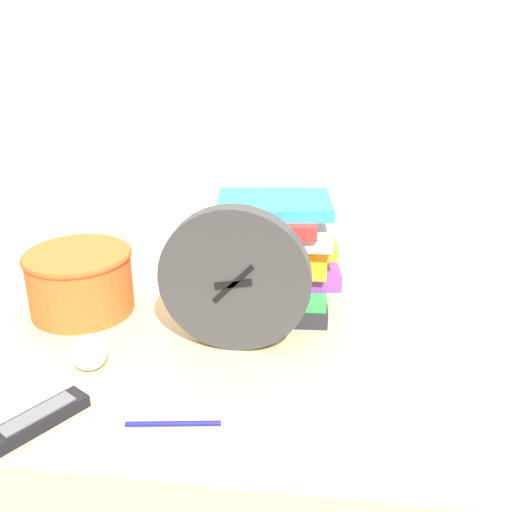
{
  "coord_description": "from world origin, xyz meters",
  "views": [
    {
      "loc": [
        0.23,
        -0.59,
        1.31
      ],
      "look_at": [
        0.11,
        0.42,
        0.86
      ],
      "focal_mm": 42.0,
      "sensor_mm": 36.0,
      "label": 1
    }
  ],
  "objects_px": {
    "crumpled_paper_ball": "(89,352)",
    "desk_clock": "(235,280)",
    "basket": "(80,279)",
    "book_stack": "(275,256)",
    "tv_remote": "(38,419)",
    "pen": "(173,424)"
  },
  "relations": [
    {
      "from": "crumpled_paper_ball",
      "to": "desk_clock",
      "type": "bearing_deg",
      "value": 22.64
    },
    {
      "from": "basket",
      "to": "crumpled_paper_ball",
      "type": "bearing_deg",
      "value": -65.08
    },
    {
      "from": "book_stack",
      "to": "basket",
      "type": "height_order",
      "value": "book_stack"
    },
    {
      "from": "tv_remote",
      "to": "book_stack",
      "type": "bearing_deg",
      "value": 52.19
    },
    {
      "from": "book_stack",
      "to": "pen",
      "type": "distance_m",
      "value": 0.42
    },
    {
      "from": "tv_remote",
      "to": "basket",
      "type": "bearing_deg",
      "value": 101.54
    },
    {
      "from": "desk_clock",
      "to": "crumpled_paper_ball",
      "type": "xyz_separation_m",
      "value": [
        -0.24,
        -0.1,
        -0.1
      ]
    },
    {
      "from": "book_stack",
      "to": "tv_remote",
      "type": "height_order",
      "value": "book_stack"
    },
    {
      "from": "desk_clock",
      "to": "book_stack",
      "type": "bearing_deg",
      "value": 69.38
    },
    {
      "from": "crumpled_paper_ball",
      "to": "pen",
      "type": "xyz_separation_m",
      "value": [
        0.18,
        -0.13,
        -0.03
      ]
    },
    {
      "from": "desk_clock",
      "to": "pen",
      "type": "distance_m",
      "value": 0.27
    },
    {
      "from": "crumpled_paper_ball",
      "to": "pen",
      "type": "distance_m",
      "value": 0.22
    },
    {
      "from": "book_stack",
      "to": "tv_remote",
      "type": "xyz_separation_m",
      "value": [
        -0.32,
        -0.41,
        -0.11
      ]
    },
    {
      "from": "desk_clock",
      "to": "book_stack",
      "type": "height_order",
      "value": "desk_clock"
    },
    {
      "from": "basket",
      "to": "crumpled_paper_ball",
      "type": "height_order",
      "value": "basket"
    },
    {
      "from": "book_stack",
      "to": "desk_clock",
      "type": "bearing_deg",
      "value": -110.62
    },
    {
      "from": "desk_clock",
      "to": "pen",
      "type": "height_order",
      "value": "desk_clock"
    },
    {
      "from": "desk_clock",
      "to": "pen",
      "type": "relative_size",
      "value": 1.89
    },
    {
      "from": "book_stack",
      "to": "crumpled_paper_ball",
      "type": "xyz_separation_m",
      "value": [
        -0.3,
        -0.25,
        -0.09
      ]
    },
    {
      "from": "desk_clock",
      "to": "tv_remote",
      "type": "bearing_deg",
      "value": -135.49
    },
    {
      "from": "basket",
      "to": "tv_remote",
      "type": "height_order",
      "value": "basket"
    },
    {
      "from": "desk_clock",
      "to": "book_stack",
      "type": "distance_m",
      "value": 0.17
    }
  ]
}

